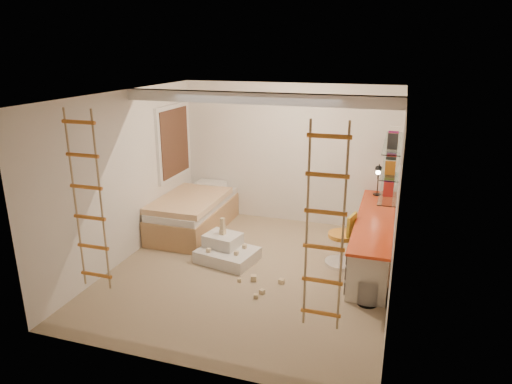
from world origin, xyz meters
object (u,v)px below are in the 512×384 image
(swivel_chair, at_px, (343,246))
(play_platform, at_px, (226,251))
(desk, at_px, (374,238))
(bed, at_px, (194,213))

(swivel_chair, relative_size, play_platform, 0.86)
(desk, bearing_deg, bed, 173.51)
(bed, distance_m, play_platform, 1.41)
(swivel_chair, xyz_separation_m, play_platform, (-1.76, -0.37, -0.16))
(desk, distance_m, swivel_chair, 0.50)
(bed, relative_size, play_platform, 2.04)
(desk, distance_m, play_platform, 2.29)
(desk, relative_size, play_platform, 2.86)
(bed, height_order, swivel_chair, swivel_chair)
(desk, height_order, swivel_chair, swivel_chair)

